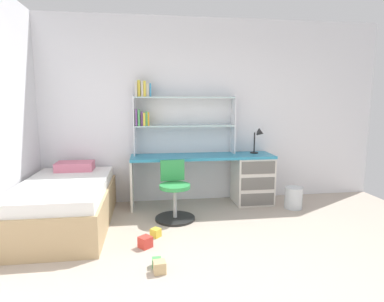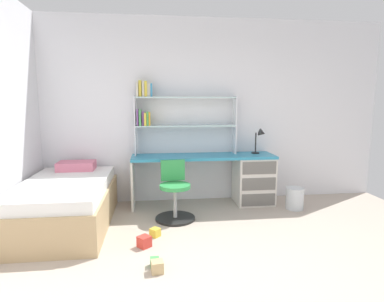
# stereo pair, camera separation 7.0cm
# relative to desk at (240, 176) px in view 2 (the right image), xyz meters

# --- Properties ---
(room_shell) EXTENTS (5.72, 6.48, 2.77)m
(room_shell) POSITION_rel_desk_xyz_m (-1.83, -1.16, 0.96)
(room_shell) COLOR silver
(room_shell) RESTS_ON ground_plane
(desk) EXTENTS (2.10, 0.53, 0.75)m
(desk) POSITION_rel_desk_xyz_m (0.00, 0.00, 0.00)
(desk) COLOR teal
(desk) RESTS_ON ground_plane
(bookshelf_hutch) EXTENTS (1.51, 0.22, 1.08)m
(bookshelf_hutch) POSITION_rel_desk_xyz_m (-1.04, 0.15, 0.97)
(bookshelf_hutch) COLOR silver
(bookshelf_hutch) RESTS_ON desk
(desk_lamp) EXTENTS (0.20, 0.17, 0.38)m
(desk_lamp) POSITION_rel_desk_xyz_m (0.31, 0.05, 0.58)
(desk_lamp) COLOR black
(desk_lamp) RESTS_ON desk
(swivel_chair) EXTENTS (0.52, 0.52, 0.76)m
(swivel_chair) POSITION_rel_desk_xyz_m (-1.03, -0.54, -0.12)
(swivel_chair) COLOR black
(swivel_chair) RESTS_ON ground_plane
(bed_platform) EXTENTS (1.04, 1.80, 0.69)m
(bed_platform) POSITION_rel_desk_xyz_m (-2.38, -0.62, -0.13)
(bed_platform) COLOR tan
(bed_platform) RESTS_ON ground_plane
(waste_bin) EXTENTS (0.25, 0.25, 0.31)m
(waste_bin) POSITION_rel_desk_xyz_m (0.71, -0.36, -0.26)
(waste_bin) COLOR silver
(waste_bin) RESTS_ON ground_plane
(toy_block_natural_0) EXTENTS (0.12, 0.12, 0.11)m
(toy_block_natural_0) POSITION_rel_desk_xyz_m (-1.28, -1.87, -0.37)
(toy_block_natural_0) COLOR tan
(toy_block_natural_0) RESTS_ON ground_plane
(toy_block_red_1) EXTENTS (0.17, 0.17, 0.12)m
(toy_block_red_1) POSITION_rel_desk_xyz_m (-1.41, -1.34, -0.36)
(toy_block_red_1) COLOR red
(toy_block_red_1) RESTS_ON ground_plane
(toy_block_green_2) EXTENTS (0.09, 0.09, 0.08)m
(toy_block_green_2) POSITION_rel_desk_xyz_m (-1.30, -1.76, -0.38)
(toy_block_green_2) COLOR #479E51
(toy_block_green_2) RESTS_ON ground_plane
(toy_block_yellow_3) EXTENTS (0.14, 0.14, 0.10)m
(toy_block_yellow_3) POSITION_rel_desk_xyz_m (-1.29, -1.08, -0.37)
(toy_block_yellow_3) COLOR gold
(toy_block_yellow_3) RESTS_ON ground_plane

